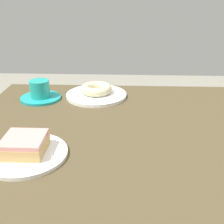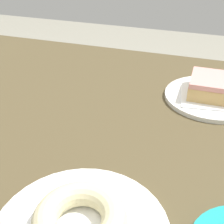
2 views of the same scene
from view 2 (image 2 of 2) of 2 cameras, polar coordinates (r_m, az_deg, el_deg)
name	(u,v)px [view 2 (image 2 of 2)]	position (r m, az deg, el deg)	size (l,w,h in m)	color
table	(36,139)	(0.76, -13.67, -4.82)	(1.25, 0.82, 0.71)	#4D4128
donut_sugar_ring	(80,220)	(0.42, -5.88, -18.95)	(0.12, 0.12, 0.03)	beige
plate_glazed_square	(211,97)	(0.76, 17.62, 2.59)	(0.21, 0.21, 0.01)	white
napkin_glazed_square	(212,95)	(0.75, 17.69, 3.02)	(0.14, 0.14, 0.00)	white
donut_glazed_square	(213,86)	(0.74, 17.97, 4.51)	(0.10, 0.10, 0.04)	tan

